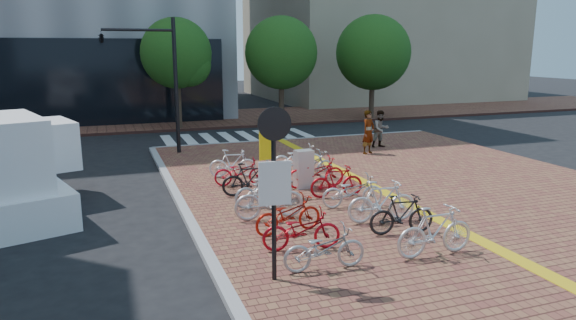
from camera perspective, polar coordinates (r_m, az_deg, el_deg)
name	(u,v)px	position (r m, az deg, el deg)	size (l,w,h in m)	color
ground	(357,226)	(13.33, 7.72, -7.32)	(120.00, 120.00, 0.00)	black
kerb_north	(299,140)	(25.13, 1.22, 2.27)	(14.00, 0.25, 0.15)	gray
far_sidewalk	(204,119)	(32.93, -9.36, 4.50)	(70.00, 8.00, 0.15)	brown
crosswalk	(239,138)	(26.28, -5.45, 2.50)	(7.50, 4.00, 0.01)	silver
street_trees	(298,55)	(30.58, 1.16, 11.64)	(16.20, 4.60, 6.35)	#38281E
bike_0	(324,248)	(10.28, 4.06, -9.77)	(0.59, 1.69, 0.89)	#A6A6AA
bike_1	(301,230)	(11.22, 1.51, -7.77)	(0.60, 1.72, 0.90)	#B20C18
bike_2	(288,215)	(12.21, 0.03, -6.09)	(0.60, 1.71, 0.90)	#AB180C
bike_3	(269,199)	(13.15, -2.10, -4.30)	(0.51, 1.82, 1.09)	silver
bike_4	(264,189)	(14.29, -2.69, -3.28)	(0.62, 1.78, 0.93)	#A6A6AA
bike_5	(250,179)	(15.29, -4.27, -2.12)	(0.47, 1.67, 1.00)	black
bike_6	(240,172)	(16.45, -5.32, -1.34)	(0.58, 1.66, 0.87)	red
bike_7	(233,163)	(17.50, -6.15, -0.38)	(0.45, 1.61, 0.96)	white
bike_8	(435,231)	(11.29, 16.04, -7.60)	(0.52, 1.83, 1.10)	silver
bike_9	(402,214)	(12.42, 12.53, -5.92)	(0.45, 1.60, 0.96)	black
bike_10	(382,201)	(13.11, 10.38, -4.56)	(0.51, 1.81, 1.09)	white
bike_11	(353,191)	(14.24, 7.20, -3.46)	(0.61, 1.74, 0.91)	#BCBCC1
bike_12	(337,181)	(15.14, 5.42, -2.36)	(0.45, 1.61, 0.97)	#A40B14
bike_13	(316,172)	(16.16, 3.11, -1.38)	(0.64, 1.85, 0.97)	red
bike_14	(309,166)	(17.00, 2.33, -0.66)	(0.65, 1.87, 0.98)	#A5A5AA
bike_15	(298,158)	(18.24, 1.08, 0.21)	(0.64, 1.83, 0.96)	white
pedestrian_a	(368,132)	(21.54, 8.93, 3.08)	(0.66, 0.43, 1.81)	gray
pedestrian_b	(381,129)	(23.05, 10.27, 3.41)	(0.80, 0.62, 1.64)	#4C5360
utility_box	(304,169)	(16.08, 1.75, -1.01)	(0.55, 0.40, 1.20)	silver
yellow_sign	(268,151)	(15.00, -2.27, 0.99)	(0.53, 0.19, 1.97)	#B7B7BC
notice_sign	(274,174)	(9.29, -1.53, -1.53)	(0.61, 0.17, 3.30)	black
traffic_light_pole	(142,61)	(21.65, -15.86, 10.54)	(2.96, 1.14, 5.52)	black
box_truck	(13,169)	(15.51, -28.20, -0.85)	(3.46, 5.23, 2.79)	white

